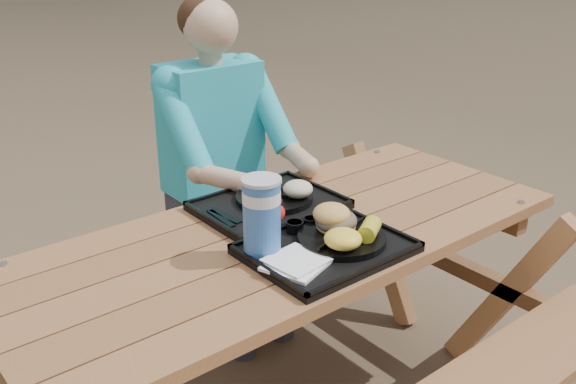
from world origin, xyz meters
TOP-DOWN VIEW (x-y plane):
  - picnic_table at (0.00, 0.00)m, footprint 1.80×1.49m
  - tray_near at (-0.00, -0.18)m, footprint 0.45×0.35m
  - tray_far at (0.05, 0.17)m, footprint 0.45×0.35m
  - plate_near at (0.05, -0.18)m, footprint 0.26×0.26m
  - plate_far at (0.08, 0.18)m, footprint 0.26×0.26m
  - napkin_stack at (-0.15, -0.21)m, footprint 0.19×0.19m
  - soda_cup at (-0.17, -0.09)m, footprint 0.11×0.11m
  - condiment_bbq at (-0.01, -0.05)m, footprint 0.05×0.05m
  - condiment_mustard at (0.05, -0.05)m, footprint 0.05×0.05m
  - sandwich at (0.07, -0.14)m, footprint 0.12×0.12m
  - mac_cheese at (0.00, -0.24)m, footprint 0.11×0.11m
  - corn_cob at (0.10, -0.24)m, footprint 0.12×0.12m
  - cutlery_far at (-0.12, 0.17)m, footprint 0.04×0.15m
  - burger at (0.07, 0.22)m, footprint 0.10×0.10m
  - baked_beans at (0.02, 0.11)m, footprint 0.08×0.08m
  - potato_salad at (0.14, 0.11)m, footprint 0.10×0.10m
  - diner at (0.20, 0.71)m, footprint 0.48×0.84m

SIDE VIEW (x-z plane):
  - picnic_table at x=0.00m, z-range 0.00..0.75m
  - diner at x=0.20m, z-range 0.00..1.28m
  - tray_near at x=0.00m, z-range 0.75..0.77m
  - tray_far at x=0.05m, z-range 0.75..0.77m
  - cutlery_far at x=-0.12m, z-range 0.77..0.78m
  - napkin_stack at x=-0.15m, z-range 0.77..0.79m
  - plate_near at x=0.05m, z-range 0.77..0.79m
  - plate_far at x=0.08m, z-range 0.77..0.79m
  - condiment_mustard at x=0.05m, z-range 0.77..0.80m
  - condiment_bbq at x=-0.01m, z-range 0.77..0.80m
  - baked_beans at x=0.02m, z-range 0.79..0.82m
  - corn_cob at x=0.10m, z-range 0.79..0.84m
  - mac_cheese at x=0.00m, z-range 0.79..0.84m
  - potato_salad at x=0.14m, z-range 0.79..0.85m
  - burger at x=0.07m, z-range 0.79..0.88m
  - sandwich at x=0.07m, z-range 0.79..0.91m
  - soda_cup at x=-0.17m, z-range 0.77..0.98m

